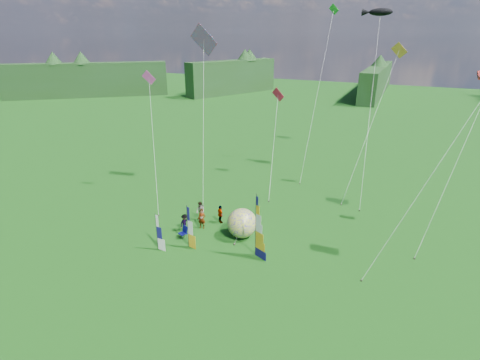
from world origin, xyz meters
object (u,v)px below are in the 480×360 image
at_px(spectator_b, 200,211).
at_px(spectator_d, 220,214).
at_px(bol_inflatable, 242,223).
at_px(kite_whale, 372,97).
at_px(spectator_a, 202,219).
at_px(camp_chair, 183,233).
at_px(side_banner_left, 188,227).
at_px(side_banner_far, 157,232).
at_px(spectator_c, 185,223).
at_px(feather_banner_main, 256,226).

bearing_deg(spectator_b, spectator_d, 35.16).
relative_size(bol_inflatable, kite_whale, 0.13).
bearing_deg(spectator_d, spectator_a, 94.56).
xyz_separation_m(bol_inflatable, spectator_a, (-3.67, -0.14, -0.33)).
relative_size(spectator_b, kite_whale, 0.09).
distance_m(spectator_a, camp_chair, 2.25).
xyz_separation_m(side_banner_left, camp_chair, (-1.10, 0.85, -1.21)).
distance_m(bol_inflatable, camp_chair, 4.86).
relative_size(spectator_a, kite_whale, 0.09).
distance_m(spectator_b, camp_chair, 3.32).
xyz_separation_m(side_banner_far, bol_inflatable, (5.07, 4.46, -0.27)).
height_order(spectator_b, spectator_d, spectator_b).
bearing_deg(spectator_b, side_banner_far, -72.27).
bearing_deg(side_banner_far, spectator_c, 86.85).
height_order(bol_inflatable, spectator_c, bol_inflatable).
relative_size(side_banner_far, spectator_d, 1.81).
bearing_deg(bol_inflatable, spectator_b, 167.43).
height_order(bol_inflatable, spectator_a, bol_inflatable).
relative_size(spectator_a, spectator_b, 1.00).
xyz_separation_m(feather_banner_main, spectator_b, (-6.52, 3.05, -1.54)).
distance_m(feather_banner_main, spectator_a, 6.22).
bearing_deg(spectator_a, spectator_b, 114.96).
distance_m(spectator_b, spectator_d, 1.83).
relative_size(side_banner_left, spectator_c, 2.25).
relative_size(feather_banner_main, camp_chair, 4.64).
distance_m(side_banner_left, kite_whale, 22.61).
bearing_deg(side_banner_left, spectator_b, 120.86).
bearing_deg(side_banner_far, camp_chair, 71.56).
relative_size(feather_banner_main, side_banner_far, 1.63).
bearing_deg(camp_chair, side_banner_far, -89.85).
relative_size(side_banner_left, bol_inflatable, 1.42).
distance_m(side_banner_left, camp_chair, 1.84).
height_order(spectator_a, spectator_c, spectator_a).
xyz_separation_m(feather_banner_main, kite_whale, (5.19, 17.43, 7.11)).
distance_m(side_banner_far, spectator_b, 5.53).
xyz_separation_m(feather_banner_main, side_banner_left, (-5.16, -1.09, -0.70)).
distance_m(side_banner_left, bol_inflatable, 4.46).
xyz_separation_m(side_banner_left, kite_whale, (10.35, 18.52, 7.80)).
xyz_separation_m(bol_inflatable, spectator_c, (-4.72, -1.17, -0.45)).
bearing_deg(side_banner_left, spectator_a, 113.05).
bearing_deg(feather_banner_main, kite_whale, 98.36).
height_order(side_banner_left, camp_chair, side_banner_left).
relative_size(bol_inflatable, spectator_d, 1.48).
height_order(feather_banner_main, spectator_a, feather_banner_main).
bearing_deg(spectator_b, side_banner_left, -48.02).
relative_size(feather_banner_main, spectator_d, 2.95).
height_order(side_banner_far, kite_whale, kite_whale).
xyz_separation_m(side_banner_far, spectator_d, (2.38, 5.82, -0.67)).
bearing_deg(feather_banner_main, spectator_b, 179.83).
bearing_deg(spectator_c, side_banner_far, -174.68).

